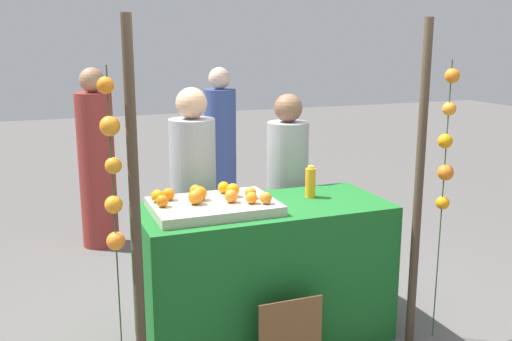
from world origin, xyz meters
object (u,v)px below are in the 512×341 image
vendor_right (287,203)px  stall_counter (264,273)px  orange_1 (162,201)px  vendor_left (194,209)px  chalkboard_sign (290,338)px  juice_bottle (310,182)px  orange_0 (251,193)px

vendor_right → stall_counter: bearing=-125.4°
orange_1 → vendor_left: 0.75m
orange_1 → chalkboard_sign: size_ratio=0.15×
chalkboard_sign → vendor_right: (0.46, 1.10, 0.50)m
juice_bottle → vendor_right: 0.61m
chalkboard_sign → stall_counter: bearing=86.6°
stall_counter → orange_1: orange_1 is taller
chalkboard_sign → vendor_right: bearing=67.1°
stall_counter → juice_bottle: juice_bottle is taller
orange_0 → chalkboard_sign: 0.92m
orange_1 → chalkboard_sign: orange_1 is taller
orange_1 → stall_counter: bearing=-0.4°
juice_bottle → vendor_left: bearing=141.5°
vendor_left → stall_counter: bearing=-63.6°
orange_1 → juice_bottle: bearing=4.2°
orange_1 → vendor_right: vendor_right is taller
juice_bottle → vendor_right: (0.07, 0.53, -0.29)m
orange_0 → chalkboard_sign: bearing=-81.6°
stall_counter → vendor_right: size_ratio=1.03×
orange_0 → orange_1: (-0.56, 0.02, 0.00)m
orange_1 → vendor_left: (0.36, 0.61, -0.26)m
orange_0 → vendor_right: bearing=49.4°
juice_bottle → chalkboard_sign: bearing=-125.0°
orange_0 → vendor_left: size_ratio=0.04×
chalkboard_sign → juice_bottle: bearing=55.0°
vendor_left → juice_bottle: bearing=-38.5°
juice_bottle → stall_counter: bearing=-167.8°
stall_counter → vendor_right: vendor_right is taller
orange_0 → vendor_right: (0.53, 0.62, -0.29)m
orange_0 → juice_bottle: bearing=11.0°
juice_bottle → vendor_left: 0.90m
vendor_left → orange_0: bearing=-71.7°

